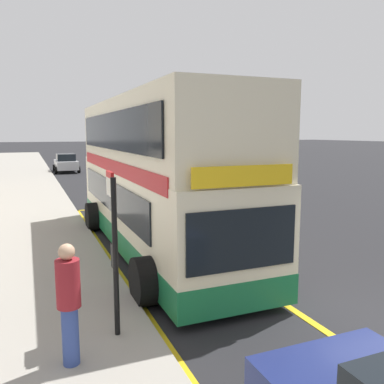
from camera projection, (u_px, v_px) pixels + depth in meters
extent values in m
plane|color=black|center=(99.00, 172.00, 35.84)|extent=(260.00, 260.00, 0.00)
cube|color=gray|center=(13.00, 174.00, 33.20)|extent=(6.00, 76.00, 0.14)
cube|color=beige|center=(154.00, 204.00, 11.93)|extent=(2.45, 10.65, 2.30)
cube|color=beige|center=(153.00, 133.00, 11.63)|extent=(2.42, 10.44, 1.90)
cube|color=#196B3D|center=(154.00, 232.00, 12.06)|extent=(2.47, 10.67, 0.60)
cube|color=#B2191E|center=(153.00, 165.00, 11.76)|extent=(2.48, 9.80, 0.36)
cube|color=black|center=(109.00, 195.00, 11.79)|extent=(0.04, 8.52, 0.90)
cube|color=black|center=(110.00, 131.00, 11.15)|extent=(0.04, 9.37, 1.00)
cube|color=black|center=(243.00, 240.00, 7.01)|extent=(2.15, 0.04, 1.10)
cube|color=yellow|center=(244.00, 176.00, 6.84)|extent=(1.96, 0.04, 0.36)
cylinder|color=black|center=(148.00, 281.00, 8.06)|extent=(0.56, 1.00, 1.00)
cylinder|color=black|center=(260.00, 265.00, 9.05)|extent=(0.56, 1.00, 1.00)
cylinder|color=black|center=(95.00, 217.00, 14.24)|extent=(0.56, 1.00, 1.00)
cylinder|color=black|center=(165.00, 211.00, 15.23)|extent=(0.56, 1.00, 1.00)
cube|color=gold|center=(106.00, 254.00, 11.49)|extent=(0.16, 14.17, 0.01)
cube|color=gold|center=(194.00, 244.00, 12.51)|extent=(0.16, 14.17, 0.01)
cube|color=gold|center=(296.00, 382.00, 5.59)|extent=(2.88, 0.16, 0.01)
cube|color=gold|center=(108.00, 208.00, 18.41)|extent=(2.88, 0.16, 0.01)
cylinder|color=black|center=(115.00, 258.00, 6.46)|extent=(0.09, 0.09, 2.62)
cube|color=silver|center=(110.00, 187.00, 6.52)|extent=(0.05, 0.42, 0.30)
cube|color=red|center=(110.00, 175.00, 6.49)|extent=(0.05, 0.42, 0.10)
cube|color=black|center=(114.00, 257.00, 6.55)|extent=(0.06, 0.28, 0.40)
cube|color=maroon|center=(195.00, 174.00, 27.32)|extent=(1.76, 4.20, 0.72)
cube|color=black|center=(196.00, 165.00, 27.14)|extent=(1.52, 1.90, 0.60)
cylinder|color=black|center=(176.00, 178.00, 28.22)|extent=(0.22, 0.60, 0.60)
cylinder|color=black|center=(200.00, 177.00, 28.92)|extent=(0.22, 0.60, 0.60)
cylinder|color=black|center=(190.00, 182.00, 25.83)|extent=(0.22, 0.60, 0.60)
cylinder|color=black|center=(216.00, 181.00, 26.54)|extent=(0.22, 0.60, 0.60)
cube|color=#B2B5BA|center=(66.00, 165.00, 35.48)|extent=(1.76, 4.20, 0.72)
cube|color=black|center=(66.00, 157.00, 35.29)|extent=(1.52, 1.90, 0.60)
cylinder|color=black|center=(54.00, 168.00, 36.37)|extent=(0.22, 0.60, 0.60)
cylinder|color=black|center=(75.00, 167.00, 37.08)|extent=(0.22, 0.60, 0.60)
cylinder|color=black|center=(56.00, 170.00, 33.99)|extent=(0.22, 0.60, 0.60)
cylinder|color=black|center=(79.00, 170.00, 34.70)|extent=(0.22, 0.60, 0.60)
cylinder|color=#33478C|center=(71.00, 335.00, 5.73)|extent=(0.24, 0.24, 0.87)
cylinder|color=maroon|center=(68.00, 284.00, 5.62)|extent=(0.34, 0.34, 0.69)
sphere|color=tan|center=(67.00, 252.00, 5.55)|extent=(0.23, 0.23, 0.23)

